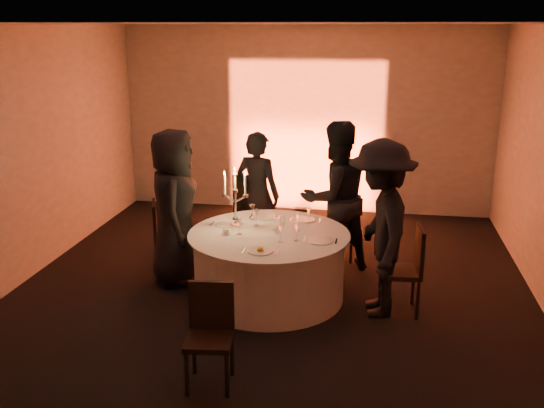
% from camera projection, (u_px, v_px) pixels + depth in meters
% --- Properties ---
extents(floor, '(7.00, 7.00, 0.00)m').
position_uv_depth(floor, '(269.00, 297.00, 6.93)').
color(floor, black).
rests_on(floor, ground).
extents(ceiling, '(7.00, 7.00, 0.00)m').
position_uv_depth(ceiling, '(269.00, 24.00, 6.08)').
color(ceiling, silver).
rests_on(ceiling, wall_back).
extents(wall_back, '(7.00, 0.00, 7.00)m').
position_uv_depth(wall_back, '(306.00, 120.00, 9.81)').
color(wall_back, '#ADA8A0').
rests_on(wall_back, floor).
extents(wall_front, '(7.00, 0.00, 7.00)m').
position_uv_depth(wall_front, '(155.00, 319.00, 3.19)').
color(wall_front, '#ADA8A0').
rests_on(wall_front, floor).
extents(wall_left, '(0.00, 7.00, 7.00)m').
position_uv_depth(wall_left, '(13.00, 159.00, 6.98)').
color(wall_left, '#ADA8A0').
rests_on(wall_left, floor).
extents(uplighter_fixture, '(0.25, 0.12, 0.10)m').
position_uv_depth(uplighter_fixture, '(302.00, 211.00, 9.94)').
color(uplighter_fixture, black).
rests_on(uplighter_fixture, floor).
extents(banquet_table, '(1.80, 1.80, 0.77)m').
position_uv_depth(banquet_table, '(269.00, 266.00, 6.82)').
color(banquet_table, black).
rests_on(banquet_table, floor).
extents(chair_left, '(0.52, 0.52, 0.93)m').
position_uv_depth(chair_left, '(164.00, 234.00, 7.44)').
color(chair_left, black).
rests_on(chair_left, floor).
extents(chair_back_left, '(0.56, 0.56, 1.03)m').
position_uv_depth(chair_back_left, '(252.00, 206.00, 8.38)').
color(chair_back_left, black).
rests_on(chair_back_left, floor).
extents(chair_back_right, '(0.51, 0.51, 0.85)m').
position_uv_depth(chair_back_right, '(338.00, 228.00, 7.80)').
color(chair_back_right, black).
rests_on(chair_back_right, floor).
extents(chair_right, '(0.46, 0.46, 0.96)m').
position_uv_depth(chair_right, '(408.00, 265.00, 6.42)').
color(chair_right, black).
rests_on(chair_right, floor).
extents(chair_front, '(0.43, 0.43, 0.89)m').
position_uv_depth(chair_front, '(210.00, 329.00, 5.16)').
color(chair_front, black).
rests_on(chair_front, floor).
extents(guest_left, '(0.79, 1.02, 1.86)m').
position_uv_depth(guest_left, '(174.00, 207.00, 7.12)').
color(guest_left, black).
rests_on(guest_left, floor).
extents(guest_back_left, '(0.70, 0.56, 1.69)m').
position_uv_depth(guest_back_left, '(258.00, 195.00, 7.95)').
color(guest_back_left, black).
rests_on(guest_back_left, floor).
extents(guest_back_right, '(1.17, 1.12, 1.90)m').
position_uv_depth(guest_back_right, '(335.00, 198.00, 7.45)').
color(guest_back_right, black).
rests_on(guest_back_right, floor).
extents(guest_right, '(0.86, 1.31, 1.89)m').
position_uv_depth(guest_right, '(380.00, 229.00, 6.31)').
color(guest_right, black).
rests_on(guest_right, floor).
extents(plate_left, '(0.36, 0.25, 0.01)m').
position_uv_depth(plate_left, '(226.00, 224.00, 6.98)').
color(plate_left, white).
rests_on(plate_left, banquet_table).
extents(plate_back_left, '(0.35, 0.26, 0.01)m').
position_uv_depth(plate_back_left, '(265.00, 217.00, 7.25)').
color(plate_back_left, white).
rests_on(plate_back_left, banquet_table).
extents(plate_back_right, '(0.35, 0.24, 0.01)m').
position_uv_depth(plate_back_right, '(305.00, 220.00, 7.15)').
color(plate_back_right, white).
rests_on(plate_back_right, banquet_table).
extents(plate_right, '(0.36, 0.29, 0.01)m').
position_uv_depth(plate_right, '(320.00, 240.00, 6.47)').
color(plate_right, white).
rests_on(plate_right, banquet_table).
extents(plate_front, '(0.36, 0.26, 0.08)m').
position_uv_depth(plate_front, '(260.00, 250.00, 6.16)').
color(plate_front, white).
rests_on(plate_front, banquet_table).
extents(coffee_cup, '(0.11, 0.11, 0.07)m').
position_uv_depth(coffee_cup, '(226.00, 232.00, 6.67)').
color(coffee_cup, white).
rests_on(coffee_cup, banquet_table).
extents(candelabra, '(0.30, 0.14, 0.70)m').
position_uv_depth(candelabra, '(235.00, 206.00, 6.88)').
color(candelabra, silver).
rests_on(candelabra, banquet_table).
extents(wine_glass_a, '(0.07, 0.07, 0.19)m').
position_uv_depth(wine_glass_a, '(275.00, 218.00, 6.79)').
color(wine_glass_a, silver).
rests_on(wine_glass_a, banquet_table).
extents(wine_glass_b, '(0.07, 0.07, 0.19)m').
position_uv_depth(wine_glass_b, '(281.00, 230.00, 6.39)').
color(wine_glass_b, silver).
rests_on(wine_glass_b, banquet_table).
extents(wine_glass_c, '(0.07, 0.07, 0.19)m').
position_uv_depth(wine_glass_c, '(252.00, 209.00, 7.13)').
color(wine_glass_c, silver).
rests_on(wine_glass_c, banquet_table).
extents(wine_glass_d, '(0.07, 0.07, 0.19)m').
position_uv_depth(wine_glass_d, '(239.00, 222.00, 6.64)').
color(wine_glass_d, silver).
rests_on(wine_glass_d, banquet_table).
extents(wine_glass_e, '(0.07, 0.07, 0.19)m').
position_uv_depth(wine_glass_e, '(256.00, 214.00, 6.94)').
color(wine_glass_e, silver).
rests_on(wine_glass_e, banquet_table).
extents(wine_glass_f, '(0.07, 0.07, 0.19)m').
position_uv_depth(wine_glass_f, '(298.00, 219.00, 6.76)').
color(wine_glass_f, silver).
rests_on(wine_glass_f, banquet_table).
extents(wine_glass_g, '(0.07, 0.07, 0.19)m').
position_uv_depth(wine_glass_g, '(308.00, 212.00, 7.00)').
color(wine_glass_g, silver).
rests_on(wine_glass_g, banquet_table).
extents(wine_glass_h, '(0.07, 0.07, 0.19)m').
position_uv_depth(wine_glass_h, '(296.00, 229.00, 6.44)').
color(wine_glass_h, silver).
rests_on(wine_glass_h, banquet_table).
extents(tumbler_a, '(0.07, 0.07, 0.09)m').
position_uv_depth(tumbler_a, '(283.00, 220.00, 7.01)').
color(tumbler_a, silver).
rests_on(tumbler_a, banquet_table).
extents(tumbler_b, '(0.07, 0.07, 0.09)m').
position_uv_depth(tumbler_b, '(279.00, 230.00, 6.69)').
color(tumbler_b, silver).
rests_on(tumbler_b, banquet_table).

